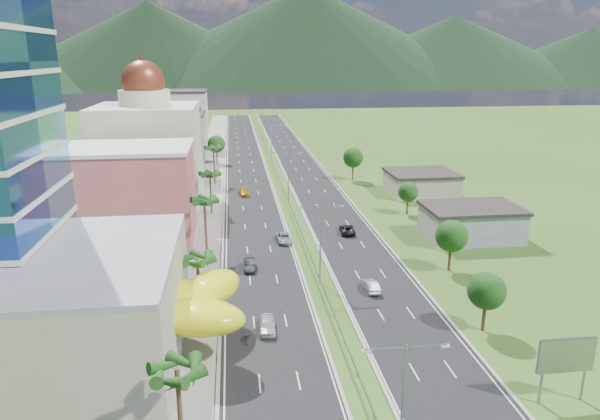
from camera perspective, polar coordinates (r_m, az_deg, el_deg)
name	(u,v)px	position (r m, az deg, el deg)	size (l,w,h in m)	color
ground	(334,318)	(63.99, 3.61, -11.39)	(500.00, 500.00, 0.00)	#2D5119
road_left	(246,166)	(148.64, -5.77, 4.65)	(11.00, 260.00, 0.04)	black
road_right	(300,165)	(149.76, -0.01, 4.82)	(11.00, 260.00, 0.04)	black
sidewalk_left	(211,167)	(148.71, -9.44, 4.54)	(7.00, 260.00, 0.12)	gray
median_guardrail	(279,178)	(131.33, -2.26, 3.45)	(0.10, 216.06, 0.76)	gray
streetlight_median_a	(403,399)	(39.80, 10.92, -19.20)	(6.04, 0.25, 11.00)	gray
streetlight_median_b	(320,236)	(70.38, 2.19, -2.76)	(6.04, 0.25, 11.00)	gray
streetlight_median_c	(288,172)	(108.64, -1.26, 4.06)	(6.04, 0.25, 11.00)	gray
streetlight_median_d	(271,139)	(152.75, -3.06, 7.59)	(6.04, 0.25, 11.00)	gray
streetlight_median_e	(262,120)	(197.26, -4.07, 9.53)	(6.04, 0.25, 11.00)	gray
mall_podium	(20,315)	(59.00, -27.71, -9.91)	(30.00, 24.00, 11.00)	#A99B8B
lime_canopy	(151,304)	(57.89, -15.63, -9.62)	(18.00, 15.00, 7.40)	yellow
pink_shophouse	(130,195)	(91.94, -17.66, 1.52)	(20.00, 15.00, 15.00)	#BA4C59
domed_building	(149,148)	(113.39, -15.86, 6.34)	(20.00, 20.00, 28.70)	beige
midrise_grey	(168,145)	(138.25, -13.90, 6.75)	(16.00, 15.00, 16.00)	gray
midrise_beige	(177,138)	(160.10, -13.02, 7.51)	(16.00, 15.00, 13.00)	#A99B8B
midrise_white	(183,120)	(182.49, -12.40, 9.37)	(16.00, 15.00, 18.00)	silver
billboard	(566,357)	(53.29, 26.52, -13.88)	(5.20, 0.35, 6.20)	gray
shed_near	(471,224)	(93.62, 17.77, -1.42)	(15.00, 10.00, 5.00)	gray
shed_far	(421,184)	(121.15, 12.77, 2.74)	(14.00, 12.00, 4.40)	#A99B8B
palm_tree_a	(177,375)	(40.21, -12.96, -16.75)	(3.60, 3.60, 9.10)	#47301C
palm_tree_b	(197,261)	(62.04, -10.90, -5.42)	(3.60, 3.60, 8.10)	#47301C
palm_tree_c	(204,203)	(80.57, -10.16, 0.76)	(3.60, 3.60, 9.60)	#47301C
palm_tree_d	(210,176)	(103.11, -9.58, 3.63)	(3.60, 3.60, 8.60)	#47301C
palm_tree_e	(213,149)	(127.49, -9.22, 6.39)	(3.60, 3.60, 9.40)	#47301C
leafy_tree_lfar	(216,144)	(152.59, -8.91, 6.96)	(4.90, 4.90, 8.05)	#47301C
leafy_tree_ra	(487,291)	(62.56, 19.29, -8.16)	(4.20, 4.20, 6.90)	#47301C
leafy_tree_rb	(452,236)	(77.95, 15.86, -2.70)	(4.55, 4.55, 7.47)	#47301C
leafy_tree_rc	(408,192)	(104.29, 11.46, 1.88)	(3.85, 3.85, 6.33)	#47301C
leafy_tree_rd	(353,158)	(131.17, 5.69, 5.58)	(4.90, 4.90, 8.05)	#47301C
mountain_ridge	(307,88)	(511.45, 0.74, 12.91)	(860.00, 140.00, 90.00)	black
car_white_near_left	(268,325)	(60.81, -3.48, -12.12)	(1.77, 4.40, 1.50)	silver
car_dark_left	(249,264)	(77.22, -5.44, -5.80)	(1.54, 4.41, 1.45)	black
car_silver_mid_left	(284,238)	(87.90, -1.73, -2.98)	(2.28, 4.94, 1.37)	#929599
car_yellow_far_left	(244,192)	(117.71, -5.97, 1.93)	(1.97, 4.85, 1.41)	#C08216
car_silver_right	(371,286)	(70.81, 7.58, -8.00)	(1.49, 4.28, 1.41)	#93969A
car_dark_far_right	(347,229)	(92.43, 5.05, -2.05)	(2.34, 5.08, 1.41)	black
motorcycle	(247,337)	(58.91, -5.72, -13.28)	(0.62, 2.06, 1.31)	black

